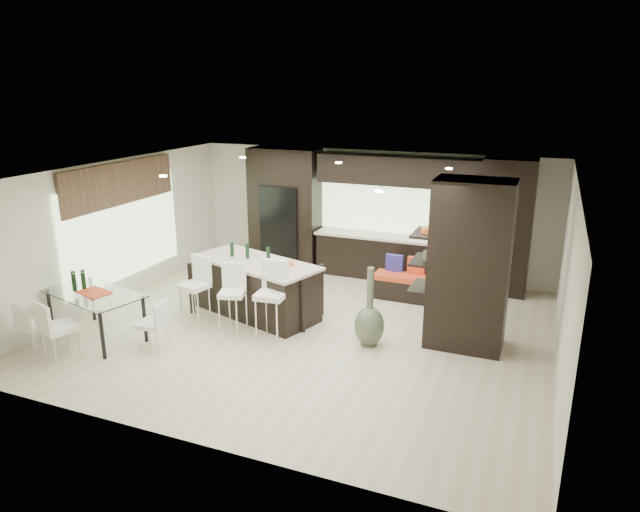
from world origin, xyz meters
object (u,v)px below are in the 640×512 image
at_px(chair_near, 59,332).
at_px(chair_end, 152,327).
at_px(stool_mid, 233,305).
at_px(chair_far, 36,329).
at_px(stool_left, 195,298).
at_px(dining_table, 97,316).
at_px(bench, 406,287).
at_px(floor_vase, 370,307).
at_px(stool_right, 271,309).
at_px(kitchen_island, 256,288).

bearing_deg(chair_near, chair_end, 53.73).
distance_m(stool_mid, chair_far, 3.07).
xyz_separation_m(stool_left, chair_far, (-1.71, -1.84, -0.10)).
xyz_separation_m(stool_left, dining_table, (-1.19, -1.08, -0.09)).
bearing_deg(stool_left, chair_near, -109.76).
height_order(bench, floor_vase, floor_vase).
xyz_separation_m(stool_mid, floor_vase, (2.31, 0.35, 0.19)).
relative_size(stool_mid, dining_table, 0.57).
xyz_separation_m(bench, dining_table, (-4.30, -3.68, 0.15)).
distance_m(bench, chair_far, 6.55).
relative_size(stool_mid, chair_end, 1.25).
distance_m(floor_vase, dining_table, 4.49).
height_order(stool_right, dining_table, stool_right).
bearing_deg(dining_table, stool_right, 36.43).
bearing_deg(chair_far, kitchen_island, 57.96).
distance_m(stool_right, chair_end, 1.91).
height_order(kitchen_island, chair_far, kitchen_island).
relative_size(stool_mid, chair_far, 1.20).
bearing_deg(stool_left, stool_mid, 13.67).
xyz_separation_m(floor_vase, chair_near, (-4.25, -2.22, -0.22)).
distance_m(bench, dining_table, 5.66).
height_order(bench, chair_far, chair_far).
xyz_separation_m(bench, chair_far, (-4.82, -4.44, 0.15)).
distance_m(stool_mid, bench, 3.51).
bearing_deg(chair_end, kitchen_island, -31.05).
relative_size(stool_left, bench, 0.78).
bearing_deg(kitchen_island, floor_vase, 5.66).
bearing_deg(stool_mid, chair_end, -144.29).
relative_size(stool_right, dining_table, 0.64).
height_order(stool_left, chair_far, stool_left).
distance_m(stool_left, chair_end, 1.09).
height_order(floor_vase, chair_end, floor_vase).
xyz_separation_m(kitchen_island, chair_near, (-1.94, -2.70, -0.07)).
distance_m(kitchen_island, stool_left, 1.12).
distance_m(stool_right, chair_far, 3.69).
distance_m(stool_left, stool_right, 1.49).
bearing_deg(dining_table, kitchen_island, 59.56).
bearing_deg(chair_near, kitchen_island, 72.87).
height_order(chair_far, chair_end, chair_far).
height_order(stool_right, chair_end, stool_right).
bearing_deg(kitchen_island, chair_far, -115.05).
xyz_separation_m(stool_right, chair_end, (-1.58, -1.06, -0.16)).
xyz_separation_m(kitchen_island, stool_mid, (0.00, -0.83, -0.04)).
xyz_separation_m(dining_table, chair_far, (-0.52, -0.76, -0.01)).
bearing_deg(bench, stool_mid, -131.79).
height_order(stool_left, bench, stool_left).
distance_m(dining_table, chair_end, 1.11).
bearing_deg(kitchen_island, dining_table, -117.80).
bearing_deg(floor_vase, dining_table, -161.36).
bearing_deg(bench, chair_end, -130.38).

